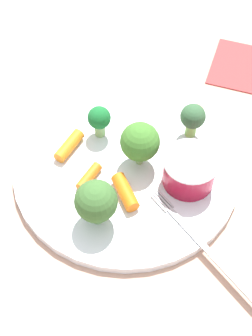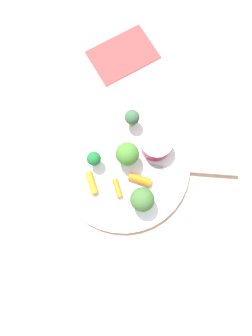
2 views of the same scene
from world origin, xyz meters
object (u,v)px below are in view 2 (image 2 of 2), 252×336
at_px(napkin, 123,54).
at_px(carrot_stick_1, 117,188).
at_px(fork, 192,170).
at_px(broccoli_floret_0, 132,118).
at_px(broccoli_floret_3, 142,199).
at_px(carrot_stick_2, 92,183).
at_px(broccoli_floret_2, 94,159).
at_px(carrot_stick_0, 140,180).
at_px(broccoli_floret_1, 127,154).
at_px(plate, 123,166).
at_px(sauce_cup, 156,145).

bearing_deg(napkin, carrot_stick_1, 51.38).
xyz_separation_m(carrot_stick_1, fork, (-0.15, 0.06, -0.00)).
relative_size(broccoli_floret_0, broccoli_floret_3, 0.80).
bearing_deg(broccoli_floret_0, carrot_stick_1, 41.35).
height_order(carrot_stick_2, napkin, carrot_stick_2).
height_order(broccoli_floret_2, carrot_stick_0, broccoli_floret_2).
height_order(broccoli_floret_1, fork, broccoli_floret_1).
bearing_deg(broccoli_floret_2, broccoli_floret_0, -168.19).
distance_m(plate, broccoli_floret_3, 0.09).
bearing_deg(napkin, carrot_stick_0, 60.05).
bearing_deg(carrot_stick_2, fork, 150.84).
xyz_separation_m(sauce_cup, broccoli_floret_1, (0.06, -0.02, 0.02)).
distance_m(broccoli_floret_1, napkin, 0.26).
distance_m(carrot_stick_1, fork, 0.16).
height_order(broccoli_floret_0, broccoli_floret_3, broccoli_floret_3).
relative_size(sauce_cup, carrot_stick_1, 1.68).
relative_size(carrot_stick_0, carrot_stick_2, 1.01).
xyz_separation_m(broccoli_floret_2, carrot_stick_1, (-0.00, 0.07, -0.02)).
xyz_separation_m(broccoli_floret_3, carrot_stick_1, (0.02, -0.05, -0.03)).
distance_m(plate, broccoli_floret_0, 0.10).
distance_m(sauce_cup, carrot_stick_1, 0.12).
distance_m(broccoli_floret_1, broccoli_floret_2, 0.07).
relative_size(broccoli_floret_0, broccoli_floret_2, 1.09).
bearing_deg(broccoli_floret_0, plate, 42.10).
distance_m(sauce_cup, broccoli_floret_1, 0.07).
bearing_deg(plate, carrot_stick_1, 39.94).
relative_size(plate, broccoli_floret_0, 5.60).
distance_m(sauce_cup, carrot_stick_0, 0.08).
xyz_separation_m(plate, sauce_cup, (-0.08, 0.01, 0.03)).
distance_m(plate, carrot_stick_1, 0.05).
bearing_deg(napkin, fork, 80.76).
bearing_deg(fork, napkin, -99.24).
xyz_separation_m(sauce_cup, fork, (-0.03, 0.08, -0.02)).
bearing_deg(carrot_stick_0, napkin, -119.95).
distance_m(sauce_cup, fork, 0.09).
bearing_deg(broccoli_floret_1, sauce_cup, 166.06).
relative_size(broccoli_floret_1, broccoli_floret_3, 1.02).
height_order(broccoli_floret_2, napkin, broccoli_floret_2).
distance_m(carrot_stick_1, carrot_stick_2, 0.05).
distance_m(sauce_cup, broccoli_floret_3, 0.12).
height_order(broccoli_floret_3, fork, broccoli_floret_3).
distance_m(broccoli_floret_1, carrot_stick_2, 0.09).
distance_m(broccoli_floret_1, broccoli_floret_3, 0.09).
distance_m(broccoli_floret_0, carrot_stick_1, 0.15).
distance_m(fork, napkin, 0.31).
xyz_separation_m(broccoli_floret_3, napkin, (-0.17, -0.29, -0.05)).
xyz_separation_m(broccoli_floret_0, broccoli_floret_1, (0.06, 0.06, 0.01)).
relative_size(plate, carrot_stick_0, 5.96).
height_order(carrot_stick_0, napkin, carrot_stick_0).
relative_size(fork, napkin, 0.99).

